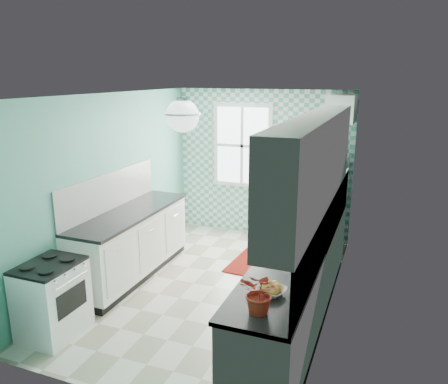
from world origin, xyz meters
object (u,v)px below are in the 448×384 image
at_px(microwave, 326,146).
at_px(potted_plant, 261,293).
at_px(ceiling_light, 183,115).
at_px(fridge, 322,204).
at_px(fruit_bowl, 271,291).
at_px(stove, 52,298).
at_px(sink, 315,220).

bearing_deg(microwave, potted_plant, 90.98).
xyz_separation_m(ceiling_light, fridge, (1.11, 2.58, -1.55)).
relative_size(fruit_bowl, potted_plant, 0.69).
distance_m(ceiling_light, microwave, 2.88).
height_order(stove, sink, sink).
bearing_deg(microwave, fruit_bowl, 91.11).
bearing_deg(microwave, stove, 55.34).
bearing_deg(ceiling_light, fruit_bowl, -34.36).
bearing_deg(sink, potted_plant, -91.21).
relative_size(fridge, sink, 2.90).
bearing_deg(sink, microwave, 93.05).
height_order(stove, potted_plant, potted_plant).
distance_m(ceiling_light, sink, 2.25).
relative_size(ceiling_light, microwave, 0.66).
bearing_deg(fridge, ceiling_light, -116.96).
bearing_deg(potted_plant, microwave, 91.39).
height_order(ceiling_light, sink, ceiling_light).
xyz_separation_m(ceiling_light, stove, (-1.20, -0.81, -1.90)).
bearing_deg(potted_plant, sink, 89.91).
relative_size(ceiling_light, fruit_bowl, 1.46).
distance_m(potted_plant, microwave, 3.77).
bearing_deg(sink, stove, -139.99).
distance_m(stove, sink, 3.23).
bearing_deg(fruit_bowl, microwave, 91.52).
relative_size(fridge, potted_plant, 4.45).
height_order(ceiling_light, potted_plant, ceiling_light).
distance_m(ceiling_light, fridge, 3.21).
height_order(fridge, sink, fridge).
distance_m(stove, microwave, 4.29).
relative_size(potted_plant, microwave, 0.66).
xyz_separation_m(fridge, fruit_bowl, (0.09, -3.40, 0.20)).
distance_m(fridge, potted_plant, 3.74).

